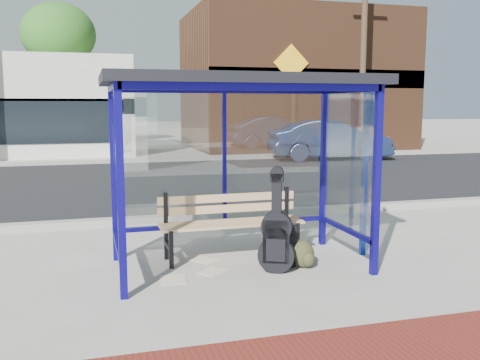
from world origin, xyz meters
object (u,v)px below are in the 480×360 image
object	(u,v)px
parked_car	(330,140)
fire_hydrant	(387,144)
guitar_bag	(276,237)
suitcase	(282,245)
bench	(231,220)
backpack	(304,254)

from	to	relation	value
parked_car	fire_hydrant	distance (m)	4.16
guitar_bag	suitcase	distance (m)	0.35
bench	suitcase	world-z (taller)	bench
bench	guitar_bag	distance (m)	0.89
fire_hydrant	backpack	bearing A→B (deg)	-124.57
guitar_bag	parked_car	size ratio (longest dim) A/B	0.27
suitcase	backpack	xyz separation A→B (m)	(0.24, -0.16, -0.10)
bench	guitar_bag	xyz separation A→B (m)	(0.37, -0.81, -0.06)
fire_hydrant	guitar_bag	bearing A→B (deg)	-125.50
backpack	parked_car	world-z (taller)	parked_car
guitar_bag	fire_hydrant	bearing A→B (deg)	79.40
guitar_bag	fire_hydrant	world-z (taller)	guitar_bag
bench	fire_hydrant	xyz separation A→B (m)	(10.63, 13.57, -0.12)
suitcase	parked_car	size ratio (longest dim) A/B	0.13
backpack	parked_car	xyz separation A→B (m)	(6.20, 12.33, 0.57)
bench	parked_car	xyz separation A→B (m)	(6.98, 11.61, 0.23)
fire_hydrant	suitcase	bearing A→B (deg)	-125.52
guitar_bag	parked_car	xyz separation A→B (m)	(6.62, 12.42, 0.29)
suitcase	backpack	size ratio (longest dim) A/B	1.60
bench	backpack	size ratio (longest dim) A/B	5.34
backpack	guitar_bag	bearing A→B (deg)	178.42
suitcase	parked_car	world-z (taller)	parked_car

